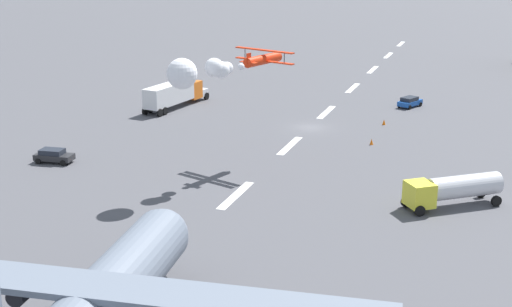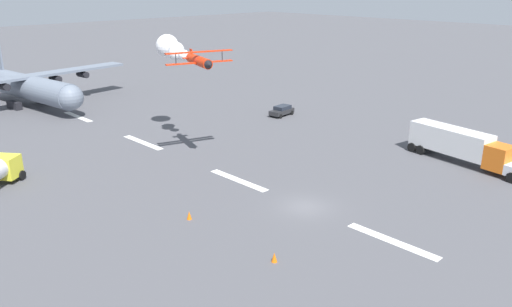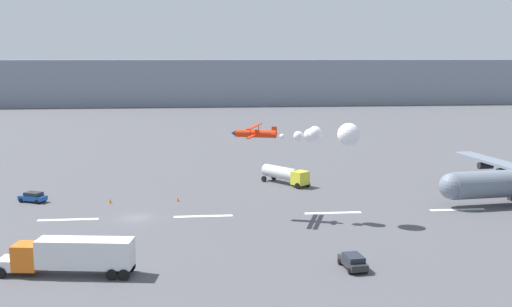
{
  "view_description": "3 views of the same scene",
  "coord_description": "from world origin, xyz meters",
  "px_view_note": "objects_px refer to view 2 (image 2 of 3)",
  "views": [
    {
      "loc": [
        86.58,
        23.04,
        23.67
      ],
      "look_at": [
        21.16,
        0.0,
        2.52
      ],
      "focal_mm": 49.61,
      "sensor_mm": 36.0,
      "label": 1
    },
    {
      "loc": [
        -26.9,
        32.5,
        19.43
      ],
      "look_at": [
        8.35,
        -1.9,
        2.62
      ],
      "focal_mm": 35.51,
      "sensor_mm": 36.0,
      "label": 2
    },
    {
      "loc": [
        7.96,
        -82.36,
        21.74
      ],
      "look_at": [
        16.12,
        -0.98,
        8.69
      ],
      "focal_mm": 43.53,
      "sensor_mm": 36.0,
      "label": 3
    }
  ],
  "objects_px": {
    "semi_truck_orange": "(461,145)",
    "traffic_cone_near": "(274,257)",
    "stunt_biplane_red": "(175,50)",
    "followme_car_yellow": "(282,110)",
    "traffic_cone_far": "(189,215)",
    "cargo_transport_plane": "(33,87)"
  },
  "relations": [
    {
      "from": "semi_truck_orange",
      "to": "traffic_cone_near",
      "type": "bearing_deg",
      "value": 90.38
    },
    {
      "from": "stunt_biplane_red",
      "to": "followme_car_yellow",
      "type": "relative_size",
      "value": 3.75
    },
    {
      "from": "semi_truck_orange",
      "to": "traffic_cone_far",
      "type": "bearing_deg",
      "value": 72.37
    },
    {
      "from": "stunt_biplane_red",
      "to": "followme_car_yellow",
      "type": "xyz_separation_m",
      "value": [
        -0.33,
        -18.88,
        -10.74
      ]
    },
    {
      "from": "cargo_transport_plane",
      "to": "followme_car_yellow",
      "type": "xyz_separation_m",
      "value": [
        -31.01,
        -24.89,
        -2.58
      ]
    },
    {
      "from": "cargo_transport_plane",
      "to": "traffic_cone_near",
      "type": "bearing_deg",
      "value": 173.62
    },
    {
      "from": "semi_truck_orange",
      "to": "followme_car_yellow",
      "type": "height_order",
      "value": "semi_truck_orange"
    },
    {
      "from": "cargo_transport_plane",
      "to": "stunt_biplane_red",
      "type": "xyz_separation_m",
      "value": [
        -30.68,
        -6.01,
        8.16
      ]
    },
    {
      "from": "followme_car_yellow",
      "to": "traffic_cone_near",
      "type": "height_order",
      "value": "followme_car_yellow"
    },
    {
      "from": "followme_car_yellow",
      "to": "traffic_cone_far",
      "type": "bearing_deg",
      "value": 120.44
    },
    {
      "from": "followme_car_yellow",
      "to": "traffic_cone_near",
      "type": "xyz_separation_m",
      "value": [
        -28.6,
        31.56,
        -0.44
      ]
    },
    {
      "from": "cargo_transport_plane",
      "to": "semi_truck_orange",
      "type": "xyz_separation_m",
      "value": [
        -59.41,
        -23.81,
        -1.28
      ]
    },
    {
      "from": "cargo_transport_plane",
      "to": "traffic_cone_far",
      "type": "height_order",
      "value": "cargo_transport_plane"
    },
    {
      "from": "stunt_biplane_red",
      "to": "traffic_cone_far",
      "type": "bearing_deg",
      "value": 145.87
    },
    {
      "from": "stunt_biplane_red",
      "to": "cargo_transport_plane",
      "type": "bearing_deg",
      "value": 11.09
    },
    {
      "from": "semi_truck_orange",
      "to": "traffic_cone_far",
      "type": "height_order",
      "value": "semi_truck_orange"
    },
    {
      "from": "followme_car_yellow",
      "to": "stunt_biplane_red",
      "type": "bearing_deg",
      "value": 89.01
    },
    {
      "from": "cargo_transport_plane",
      "to": "followme_car_yellow",
      "type": "relative_size",
      "value": 7.89
    },
    {
      "from": "traffic_cone_far",
      "to": "stunt_biplane_red",
      "type": "bearing_deg",
      "value": -34.13
    },
    {
      "from": "followme_car_yellow",
      "to": "cargo_transport_plane",
      "type": "bearing_deg",
      "value": 38.75
    },
    {
      "from": "stunt_biplane_red",
      "to": "traffic_cone_near",
      "type": "bearing_deg",
      "value": 156.33
    },
    {
      "from": "traffic_cone_near",
      "to": "traffic_cone_far",
      "type": "height_order",
      "value": "same"
    }
  ]
}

